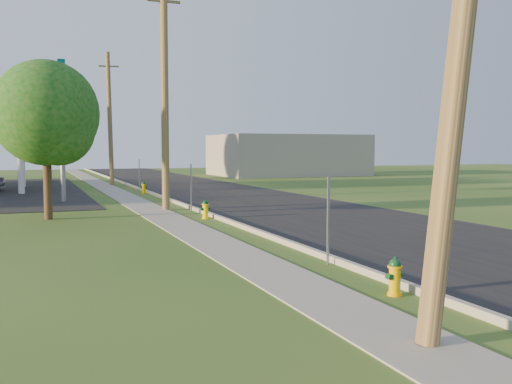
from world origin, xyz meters
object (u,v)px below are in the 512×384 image
Objects in this scene: price_pylon at (61,91)px; hydrant_far at (144,187)px; hydrant_near at (395,277)px; hydrant_mid at (205,209)px; utility_pole_mid at (165,94)px; tree_lot at (50,125)px; utility_pole_far at (110,119)px; tree_verge at (49,117)px.

price_pylon reaches higher than hydrant_far.
hydrant_mid is at bearing 89.69° from hydrant_near.
utility_pole_mid is 6.76m from price_pylon.
price_pylon is at bearing -90.17° from tree_lot.
utility_pole_far is 20.21m from tree_verge.
utility_pole_far is at bearing 76.54° from tree_verge.
hydrant_mid reaches higher than hydrant_near.
tree_lot is (-3.84, 7.08, -0.25)m from utility_pole_far.
utility_pole_far reaches higher than hydrant_near.
hydrant_mid is (4.56, -28.59, -4.20)m from tree_lot.
tree_lot is 16.92m from hydrant_far.
tree_lot reaches higher than hydrant_mid.
tree_lot is at bearing 98.71° from utility_pole_mid.
utility_pole_mid is 12.97× the size of hydrant_far.
tree_verge is 15.38m from hydrant_near.
tree_lot is 41.18m from hydrant_near.
hydrant_far is (5.47, 10.98, -3.43)m from tree_verge.
tree_lot is at bearing 99.06° from hydrant_mid.
tree_lot is at bearing 96.30° from hydrant_near.
hydrant_mid is (5.42, -1.88, -3.44)m from tree_verge.
price_pylon is (-3.90, 5.50, 0.48)m from utility_pole_mid.
hydrant_mid is at bearing -80.94° from tree_lot.
hydrant_far is (0.77, -8.65, -4.43)m from utility_pole_far.
utility_pole_mid is 1.66× the size of tree_verge.
hydrant_near is at bearing -77.84° from price_pylon.
utility_pole_far is (0.00, 18.00, -0.15)m from utility_pole_mid.
hydrant_far is (0.77, 9.35, -4.58)m from utility_pole_mid.
utility_pole_far reaches higher than price_pylon.
tree_verge is at bearing -103.46° from utility_pole_far.
tree_verge is at bearing 110.92° from hydrant_near.
utility_pole_mid is 5.83m from hydrant_mid.
hydrant_near is (0.65, -33.64, -4.46)m from utility_pole_far.
tree_verge is 8.40× the size of hydrant_near.
tree_verge is at bearing -116.48° from hydrant_far.
price_pylon is at bearing -140.51° from hydrant_far.
hydrant_far is at bearing -84.90° from utility_pole_far.
utility_pole_far is 21.98m from hydrant_mid.
hydrant_near is at bearing -69.08° from tree_verge.
utility_pole_mid is at bearing -54.66° from price_pylon.
hydrant_near is (4.49, -40.71, -4.21)m from tree_lot.
utility_pole_mid is at bearing 92.39° from hydrant_near.
utility_pole_far is 1.34× the size of tree_lot.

